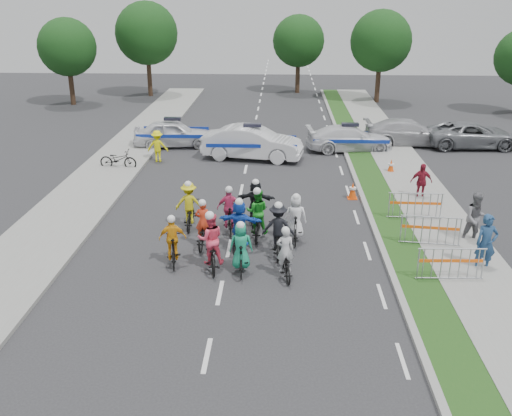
{
  "coord_description": "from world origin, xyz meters",
  "views": [
    {
      "loc": [
        1.67,
        -14.3,
        8.12
      ],
      "look_at": [
        0.86,
        3.95,
        1.1
      ],
      "focal_mm": 40.0,
      "sensor_mm": 36.0,
      "label": 1
    }
  ],
  "objects_px": {
    "civilian_sedan": "(408,132)",
    "spectator_1": "(476,219)",
    "rider_5": "(239,228)",
    "police_car_0": "(173,133)",
    "rider_1": "(241,252)",
    "rider_6": "(204,230)",
    "spectator_0": "(486,243)",
    "tree_0": "(67,47)",
    "spectator_2": "(421,182)",
    "tree_4": "(299,41)",
    "rider_3": "(173,245)",
    "parked_bike": "(118,159)",
    "barrier_1": "(430,232)",
    "tree_1": "(381,41)",
    "police_car_1": "(252,143)",
    "barrier_2": "(415,207)",
    "cone_1": "(391,167)",
    "rider_8": "(257,219)",
    "rider_11": "(256,205)",
    "barrier_0": "(450,266)",
    "rider_2": "(211,247)",
    "tree_3": "(147,33)",
    "rider_7": "(295,222)",
    "rider_0": "(285,260)",
    "rider_10": "(190,209)",
    "civilian_suv": "(472,135)",
    "cone_0": "(353,191)",
    "rider_9": "(230,214)",
    "rider_4": "(278,234)"
  },
  "relations": [
    {
      "from": "barrier_0",
      "to": "rider_8",
      "type": "bearing_deg",
      "value": 151.99
    },
    {
      "from": "spectator_0",
      "to": "spectator_2",
      "type": "relative_size",
      "value": 1.19
    },
    {
      "from": "civilian_suv",
      "to": "parked_bike",
      "type": "xyz_separation_m",
      "value": [
        -18.28,
        -4.86,
        -0.21
      ]
    },
    {
      "from": "rider_8",
      "to": "rider_7",
      "type": "bearing_deg",
      "value": 168.57
    },
    {
      "from": "police_car_0",
      "to": "spectator_1",
      "type": "height_order",
      "value": "spectator_1"
    },
    {
      "from": "spectator_1",
      "to": "rider_5",
      "type": "bearing_deg",
      "value": -176.03
    },
    {
      "from": "rider_6",
      "to": "rider_11",
      "type": "xyz_separation_m",
      "value": [
        1.66,
        2.04,
        0.18
      ]
    },
    {
      "from": "spectator_1",
      "to": "cone_1",
      "type": "xyz_separation_m",
      "value": [
        -1.43,
        7.84,
        -0.57
      ]
    },
    {
      "from": "rider_3",
      "to": "rider_9",
      "type": "xyz_separation_m",
      "value": [
        1.54,
        2.65,
        0.02
      ]
    },
    {
      "from": "spectator_1",
      "to": "rider_7",
      "type": "bearing_deg",
      "value": 178.9
    },
    {
      "from": "tree_3",
      "to": "tree_4",
      "type": "relative_size",
      "value": 1.17
    },
    {
      "from": "spectator_1",
      "to": "tree_1",
      "type": "height_order",
      "value": "tree_1"
    },
    {
      "from": "rider_0",
      "to": "police_car_1",
      "type": "relative_size",
      "value": 0.34
    },
    {
      "from": "rider_1",
      "to": "rider_3",
      "type": "distance_m",
      "value": 2.2
    },
    {
      "from": "rider_5",
      "to": "police_car_0",
      "type": "distance_m",
      "value": 13.93
    },
    {
      "from": "spectator_1",
      "to": "rider_1",
      "type": "bearing_deg",
      "value": -164.38
    },
    {
      "from": "parked_bike",
      "to": "cone_1",
      "type": "bearing_deg",
      "value": -85.94
    },
    {
      "from": "rider_1",
      "to": "civilian_sedan",
      "type": "distance_m",
      "value": 17.75
    },
    {
      "from": "barrier_2",
      "to": "tree_0",
      "type": "distance_m",
      "value": 30.63
    },
    {
      "from": "parked_bike",
      "to": "rider_7",
      "type": "bearing_deg",
      "value": -129.25
    },
    {
      "from": "civilian_sedan",
      "to": "cone_0",
      "type": "height_order",
      "value": "civilian_sedan"
    },
    {
      "from": "police_car_0",
      "to": "spectator_1",
      "type": "xyz_separation_m",
      "value": [
        12.53,
        -12.34,
        0.18
      ]
    },
    {
      "from": "rider_3",
      "to": "cone_1",
      "type": "bearing_deg",
      "value": -140.02
    },
    {
      "from": "spectator_1",
      "to": "barrier_0",
      "type": "distance_m",
      "value": 3.3
    },
    {
      "from": "police_car_1",
      "to": "barrier_2",
      "type": "distance_m",
      "value": 10.4
    },
    {
      "from": "rider_0",
      "to": "tree_4",
      "type": "height_order",
      "value": "tree_4"
    },
    {
      "from": "rider_10",
      "to": "tree_4",
      "type": "bearing_deg",
      "value": -101.0
    },
    {
      "from": "barrier_1",
      "to": "tree_4",
      "type": "xyz_separation_m",
      "value": [
        -3.7,
        30.62,
        3.63
      ]
    },
    {
      "from": "rider_1",
      "to": "rider_6",
      "type": "height_order",
      "value": "rider_1"
    },
    {
      "from": "spectator_0",
      "to": "rider_5",
      "type": "bearing_deg",
      "value": 166.02
    },
    {
      "from": "barrier_1",
      "to": "cone_0",
      "type": "xyz_separation_m",
      "value": [
        -2.02,
        4.71,
        -0.22
      ]
    },
    {
      "from": "rider_3",
      "to": "parked_bike",
      "type": "bearing_deg",
      "value": -75.03
    },
    {
      "from": "cone_1",
      "to": "tree_3",
      "type": "distance_m",
      "value": 26.23
    },
    {
      "from": "police_car_1",
      "to": "civilian_suv",
      "type": "xyz_separation_m",
      "value": [
        11.91,
        2.8,
        -0.15
      ]
    },
    {
      "from": "rider_11",
      "to": "barrier_0",
      "type": "relative_size",
      "value": 0.88
    },
    {
      "from": "rider_4",
      "to": "police_car_0",
      "type": "xyz_separation_m",
      "value": [
        -5.86,
        13.49,
        0.01
      ]
    },
    {
      "from": "police_car_1",
      "to": "tree_3",
      "type": "relative_size",
      "value": 0.69
    },
    {
      "from": "rider_8",
      "to": "barrier_1",
      "type": "bearing_deg",
      "value": 175.31
    },
    {
      "from": "rider_5",
      "to": "police_car_1",
      "type": "distance_m",
      "value": 10.9
    },
    {
      "from": "spectator_0",
      "to": "tree_1",
      "type": "xyz_separation_m",
      "value": [
        1.05,
        28.26,
        3.61
      ]
    },
    {
      "from": "civilian_sedan",
      "to": "spectator_0",
      "type": "xyz_separation_m",
      "value": [
        -0.79,
        -15.31,
        0.22
      ]
    },
    {
      "from": "spectator_2",
      "to": "tree_4",
      "type": "xyz_separation_m",
      "value": [
        -4.44,
        25.91,
        3.41
      ]
    },
    {
      "from": "civilian_sedan",
      "to": "spectator_1",
      "type": "distance_m",
      "value": 13.28
    },
    {
      "from": "rider_8",
      "to": "rider_5",
      "type": "bearing_deg",
      "value": 63.59
    },
    {
      "from": "police_car_1",
      "to": "rider_8",
      "type": "bearing_deg",
      "value": -166.36
    },
    {
      "from": "rider_5",
      "to": "rider_8",
      "type": "bearing_deg",
      "value": -107.42
    },
    {
      "from": "rider_2",
      "to": "police_car_0",
      "type": "distance_m",
      "value": 15.04
    },
    {
      "from": "rider_5",
      "to": "barrier_2",
      "type": "bearing_deg",
      "value": -146.19
    },
    {
      "from": "tree_0",
      "to": "tree_3",
      "type": "height_order",
      "value": "tree_3"
    },
    {
      "from": "police_car_0",
      "to": "tree_0",
      "type": "relative_size",
      "value": 0.68
    }
  ]
}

